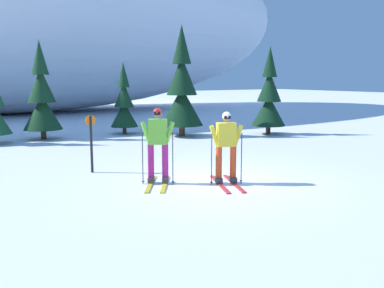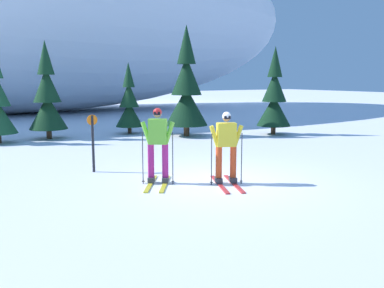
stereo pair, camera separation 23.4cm
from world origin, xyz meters
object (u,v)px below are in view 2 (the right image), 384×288
skier_lime_jacket (158,144)px  pine_tree_center_right (186,90)px  trail_marker_post (93,140)px  skier_yellow_jacket (226,146)px  pine_tree_far_right (274,98)px  pine_tree_center (129,104)px  pine_tree_center_left (47,98)px

skier_lime_jacket → pine_tree_center_right: pine_tree_center_right is taller
skier_lime_jacket → trail_marker_post: size_ratio=1.17×
skier_yellow_jacket → pine_tree_far_right: pine_tree_far_right is taller
pine_tree_center → pine_tree_center_right: 2.78m
pine_tree_far_right → skier_lime_jacket: bearing=-147.7°
pine_tree_center_left → pine_tree_center_right: 5.71m
pine_tree_center_left → pine_tree_center_right: bearing=-23.2°
pine_tree_center → trail_marker_post: bearing=-119.9°
pine_tree_far_right → skier_yellow_jacket: bearing=-138.7°
pine_tree_center_right → trail_marker_post: 7.52m
skier_lime_jacket → trail_marker_post: skier_lime_jacket is taller
skier_lime_jacket → pine_tree_center_left: pine_tree_center_left is taller
skier_lime_jacket → skier_yellow_jacket: size_ratio=1.04×
pine_tree_center_right → trail_marker_post: (-5.69, -4.79, -1.09)m
skier_yellow_jacket → pine_tree_center_left: bearing=100.4°
pine_tree_center_right → skier_yellow_jacket: bearing=-114.1°
skier_yellow_jacket → pine_tree_center: (1.67, 9.71, 0.42)m
skier_yellow_jacket → skier_lime_jacket: bearing=147.7°
pine_tree_far_right → trail_marker_post: pine_tree_far_right is taller
skier_yellow_jacket → pine_tree_center_left: (-1.82, 9.90, 0.77)m
skier_yellow_jacket → pine_tree_center_left: pine_tree_center_left is taller
pine_tree_center → pine_tree_center_right: bearing=-49.4°
pine_tree_center → pine_tree_far_right: 6.41m
skier_yellow_jacket → trail_marker_post: skier_yellow_jacket is taller
skier_lime_jacket → pine_tree_center: (3.02, 8.85, 0.37)m
pine_tree_center_left → pine_tree_center_right: pine_tree_center_right is taller
pine_tree_center_right → pine_tree_far_right: size_ratio=1.22×
trail_marker_post → pine_tree_center_right: bearing=40.1°
pine_tree_far_right → trail_marker_post: bearing=-160.6°
pine_tree_center_right → trail_marker_post: bearing=-139.9°
skier_lime_jacket → trail_marker_post: 2.20m
pine_tree_center_left → pine_tree_far_right: pine_tree_center_left is taller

